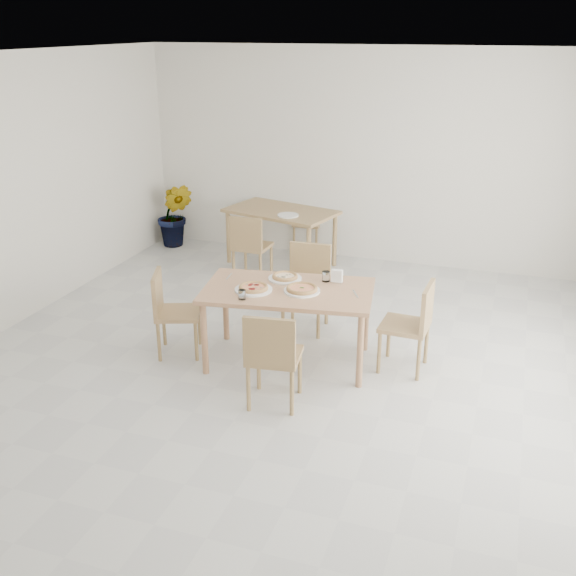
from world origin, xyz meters
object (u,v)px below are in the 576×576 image
(chair_north, at_px, (307,281))
(chair_back_n, at_px, (310,218))
(plate_empty, at_px, (288,215))
(chair_east, at_px, (414,321))
(chair_south, at_px, (272,353))
(plate_margherita, at_px, (302,291))
(tumbler_b, at_px, (242,295))
(pizza_mushroom, at_px, (285,276))
(tumbler_a, at_px, (326,276))
(napkin_holder, at_px, (337,277))
(pizza_pepperoni, at_px, (253,287))
(pizza_margherita, at_px, (302,288))
(main_table, at_px, (288,297))
(chair_west, at_px, (170,307))
(potted_plant, at_px, (175,215))
(plate_mushroom, at_px, (285,278))
(chair_back_s, at_px, (250,243))
(plate_pepperoni, at_px, (254,290))
(second_table, at_px, (281,217))

(chair_north, distance_m, chair_back_n, 2.68)
(plate_empty, bearing_deg, chair_east, -47.74)
(chair_south, relative_size, plate_margherita, 2.60)
(plate_margherita, height_order, tumbler_b, tumbler_b)
(pizza_mushroom, relative_size, tumbler_a, 3.12)
(chair_south, xyz_separation_m, tumbler_a, (0.13, 1.13, 0.29))
(plate_margherita, xyz_separation_m, napkin_holder, (0.24, 0.32, 0.05))
(chair_south, relative_size, pizza_pepperoni, 2.44)
(chair_south, distance_m, chair_east, 1.45)
(pizza_margherita, height_order, chair_back_n, pizza_margherita)
(main_table, distance_m, chair_west, 1.17)
(chair_south, bearing_deg, pizza_margherita, -97.59)
(chair_east, relative_size, plate_empty, 3.19)
(plate_margherita, relative_size, potted_plant, 0.36)
(napkin_holder, bearing_deg, plate_margherita, -124.83)
(plate_margherita, xyz_separation_m, pizza_mushroom, (-0.25, 0.25, 0.02))
(chair_west, height_order, tumbler_b, chair_west)
(plate_mushroom, bearing_deg, chair_back_s, 122.15)
(chair_south, bearing_deg, napkin_holder, -109.91)
(plate_pepperoni, bearing_deg, chair_north, 77.82)
(main_table, xyz_separation_m, chair_back_s, (-1.16, 1.90, -0.17))
(second_table, relative_size, potted_plant, 1.68)
(plate_mushroom, bearing_deg, napkin_holder, 8.29)
(pizza_pepperoni, relative_size, potted_plant, 0.38)
(pizza_pepperoni, bearing_deg, tumbler_a, 38.47)
(tumbler_b, bearing_deg, main_table, 50.69)
(chair_east, distance_m, chair_back_s, 2.86)
(plate_mushroom, bearing_deg, plate_margherita, -44.66)
(chair_south, bearing_deg, tumbler_a, -104.42)
(main_table, height_order, tumbler_a, tumbler_a)
(chair_west, bearing_deg, tumbler_a, -91.25)
(plate_pepperoni, height_order, tumbler_a, tumbler_a)
(pizza_pepperoni, bearing_deg, chair_west, -175.92)
(chair_south, bearing_deg, pizza_pepperoni, -65.42)
(tumbler_a, bearing_deg, chair_back_n, 109.86)
(plate_pepperoni, relative_size, pizza_mushroom, 1.13)
(main_table, relative_size, chair_west, 2.00)
(chair_north, xyz_separation_m, plate_mushroom, (-0.03, -0.61, 0.24))
(pizza_margherita, relative_size, pizza_mushroom, 1.17)
(main_table, xyz_separation_m, potted_plant, (-2.73, 2.89, -0.21))
(pizza_margherita, xyz_separation_m, tumbler_a, (0.13, 0.33, 0.02))
(chair_east, bearing_deg, pizza_mushroom, -87.58)
(pizza_pepperoni, bearing_deg, plate_mushroom, 64.22)
(main_table, xyz_separation_m, plate_pepperoni, (-0.29, -0.14, 0.09))
(tumbler_b, height_order, napkin_holder, napkin_holder)
(tumbler_a, relative_size, tumbler_b, 1.12)
(chair_west, relative_size, plate_mushroom, 2.61)
(plate_margherita, distance_m, pizza_mushroom, 0.36)
(chair_east, xyz_separation_m, plate_margherita, (-1.00, -0.24, 0.26))
(pizza_pepperoni, bearing_deg, chair_east, 14.14)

